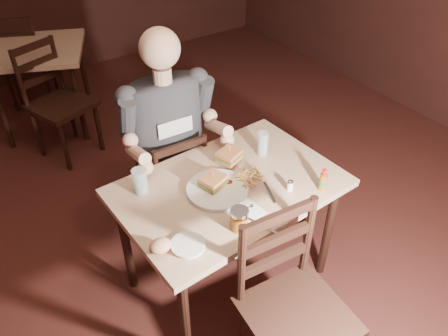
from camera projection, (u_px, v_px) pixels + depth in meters
room_shell at (171, 87)px, 1.83m from camera, size 7.00×7.00×7.00m
main_table at (229, 197)px, 2.35m from camera, size 1.20×0.84×0.77m
bg_table at (36, 58)px, 3.79m from camera, size 1.05×1.05×0.77m
chair_far at (172, 183)px, 2.86m from camera, size 0.41×0.45×0.84m
chair_near at (297, 316)px, 2.00m from camera, size 0.49×0.53×0.98m
bg_chair_far at (26, 59)px, 4.28m from camera, size 0.59×0.61×0.94m
bg_chair_near at (62, 105)px, 3.55m from camera, size 0.58×0.60×0.95m
diner at (169, 118)px, 2.50m from camera, size 0.61×0.49×1.02m
dinner_plate at (217, 190)px, 2.25m from camera, size 0.33×0.33×0.02m
sandwich_left at (213, 178)px, 2.23m from camera, size 0.15×0.14×0.11m
sandwich_right at (229, 152)px, 2.41m from camera, size 0.15×0.14×0.10m
fries_pile at (252, 176)px, 2.30m from camera, size 0.23×0.17×0.04m
ketchup_dollop at (229, 182)px, 2.28m from camera, size 0.04×0.04×0.01m
glass_left at (140, 181)px, 2.21m from camera, size 0.08×0.08×0.14m
glass_right at (263, 144)px, 2.48m from camera, size 0.07×0.07×0.14m
hot_sauce at (323, 179)px, 2.23m from camera, size 0.04×0.04×0.13m
salt_shaker at (290, 186)px, 2.25m from camera, size 0.03×0.03×0.06m
syrup_dispenser at (239, 219)px, 2.02m from camera, size 0.09×0.09×0.11m
napkin at (245, 212)px, 2.14m from camera, size 0.17×0.16×0.00m
knife at (259, 224)px, 2.06m from camera, size 0.09×0.22×0.01m
fork at (270, 192)px, 2.24m from camera, size 0.07×0.17×0.01m
side_plate at (188, 245)px, 1.96m from camera, size 0.16×0.16×0.01m
bread_roll at (160, 246)px, 1.91m from camera, size 0.11×0.09×0.06m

